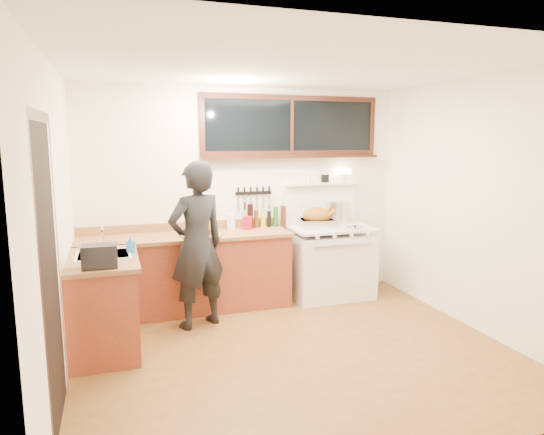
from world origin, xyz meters
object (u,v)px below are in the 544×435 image
object	(u,v)px
man	(197,245)
cutting_board	(203,231)
vintage_stove	(329,260)
roast_turkey	(317,219)

from	to	relation	value
man	cutting_board	bearing A→B (deg)	70.66
vintage_stove	cutting_board	size ratio (longest dim) A/B	3.10
vintage_stove	cutting_board	bearing A→B (deg)	-177.10
man	roast_turkey	world-z (taller)	man
man	cutting_board	xyz separation A→B (m)	(0.14, 0.40, 0.07)
vintage_stove	man	size ratio (longest dim) A/B	0.90
vintage_stove	roast_turkey	bearing A→B (deg)	172.84
roast_turkey	vintage_stove	bearing A→B (deg)	-7.16
roast_turkey	cutting_board	bearing A→B (deg)	-175.95
vintage_stove	roast_turkey	xyz separation A→B (m)	(-0.17, 0.02, 0.53)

